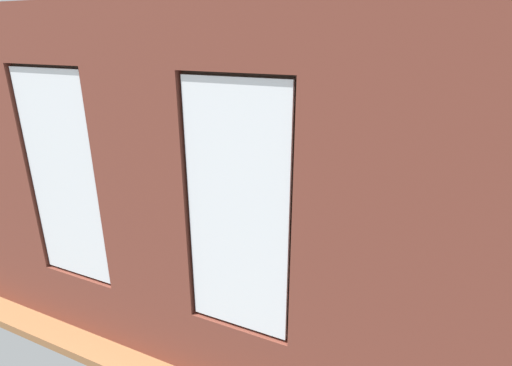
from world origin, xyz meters
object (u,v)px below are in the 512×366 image
at_px(potted_plant_corner_far_left, 461,349).
at_px(table_plant_small, 265,195).
at_px(potted_plant_foreground_right, 204,139).
at_px(couch_left, 442,244).
at_px(media_console, 116,199).
at_px(potted_plant_beside_window_right, 60,227).
at_px(potted_plant_by_left_couch, 419,203).
at_px(couch_by_window, 176,287).
at_px(papasan_chair, 303,175).
at_px(coffee_table, 265,205).
at_px(potted_plant_corner_near_left, 458,174).
at_px(tv_flatscreen, 112,167).
at_px(remote_silver, 269,205).
at_px(remote_black, 258,198).
at_px(cup_ceramic, 291,200).
at_px(potted_plant_between_couches, 299,286).

bearing_deg(potted_plant_corner_far_left, table_plant_small, -42.35).
bearing_deg(potted_plant_foreground_right, potted_plant_corner_far_left, 139.32).
xyz_separation_m(couch_left, media_console, (5.48, 0.56, -0.07)).
bearing_deg(potted_plant_beside_window_right, potted_plant_by_left_couch, -136.29).
xyz_separation_m(couch_by_window, potted_plant_foreground_right, (2.39, -4.49, 0.51)).
xyz_separation_m(couch_left, potted_plant_foreground_right, (5.19, -2.06, 0.51)).
distance_m(papasan_chair, potted_plant_by_left_couch, 2.28).
distance_m(coffee_table, potted_plant_corner_near_left, 3.56).
xyz_separation_m(potted_plant_beside_window_right, potted_plant_corner_far_left, (-4.60, -0.02, -0.17)).
distance_m(table_plant_small, tv_flatscreen, 2.80).
bearing_deg(tv_flatscreen, remote_silver, -167.88).
distance_m(media_console, potted_plant_corner_near_left, 6.25).
xyz_separation_m(couch_by_window, remote_black, (0.18, -2.68, 0.10)).
relative_size(remote_silver, potted_plant_corner_far_left, 0.13).
bearing_deg(potted_plant_by_left_couch, potted_plant_corner_near_left, -124.84).
bearing_deg(potted_plant_foreground_right, papasan_chair, 171.90).
relative_size(coffee_table, cup_ceramic, 14.54).
bearing_deg(couch_by_window, remote_silver, -92.75).
bearing_deg(couch_left, potted_plant_foreground_right, -110.92).
height_order(tv_flatscreen, potted_plant_by_left_couch, tv_flatscreen).
xyz_separation_m(table_plant_small, papasan_chair, (-0.15, -1.54, -0.11)).
xyz_separation_m(remote_black, potted_plant_by_left_couch, (-2.58, -1.07, -0.06)).
xyz_separation_m(potted_plant_by_left_couch, potted_plant_corner_far_left, (-0.55, 3.85, 0.29)).
bearing_deg(couch_left, remote_silver, -90.23).
distance_m(potted_plant_foreground_right, potted_plant_beside_window_right, 4.67).
bearing_deg(potted_plant_by_left_couch, potted_plant_corner_far_left, 98.10).
distance_m(couch_by_window, potted_plant_by_left_couch, 4.46).
bearing_deg(table_plant_small, coffee_table, -116.57).
xyz_separation_m(table_plant_small, tv_flatscreen, (2.69, 0.71, 0.33)).
bearing_deg(potted_plant_corner_far_left, potted_plant_foreground_right, -40.68).
relative_size(potted_plant_foreground_right, potted_plant_corner_far_left, 1.15).
height_order(table_plant_small, potted_plant_beside_window_right, potted_plant_beside_window_right).
xyz_separation_m(coffee_table, media_console, (2.69, 0.71, -0.10)).
distance_m(coffee_table, tv_flatscreen, 2.83).
relative_size(couch_by_window, potted_plant_corner_near_left, 1.80).
distance_m(coffee_table, table_plant_small, 0.18).
bearing_deg(media_console, potted_plant_between_couches, 156.49).
height_order(potted_plant_corner_near_left, potted_plant_between_couches, potted_plant_between_couches).
relative_size(remote_black, tv_flatscreen, 0.16).
bearing_deg(remote_black, potted_plant_by_left_couch, -131.41).
xyz_separation_m(coffee_table, remote_black, (0.19, -0.09, 0.06)).
relative_size(tv_flatscreen, potted_plant_between_couches, 0.78).
distance_m(table_plant_small, potted_plant_corner_near_left, 3.54).
height_order(cup_ceramic, tv_flatscreen, tv_flatscreen).
bearing_deg(media_console, cup_ceramic, -164.82).
xyz_separation_m(couch_by_window, potted_plant_beside_window_right, (1.65, 0.12, 0.50)).
relative_size(remote_black, potted_plant_between_couches, 0.13).
distance_m(papasan_chair, potted_plant_beside_window_right, 4.64).
relative_size(table_plant_small, potted_plant_corner_far_left, 0.19).
relative_size(papasan_chair, potted_plant_by_left_couch, 2.02).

